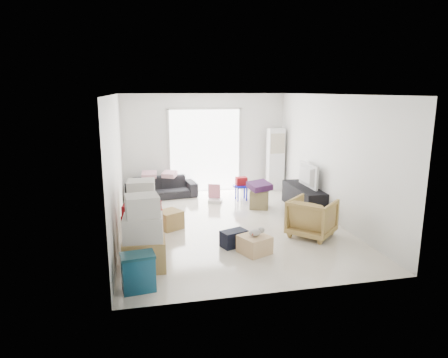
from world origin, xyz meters
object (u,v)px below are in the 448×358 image
tv_console (304,198)px  wood_crate (255,244)px  television (304,184)px  kids_table (241,184)px  ac_tower (275,160)px  ottoman (259,199)px  storage_bins (138,272)px  armchair (312,216)px  sofa (161,184)px

tv_console → wood_crate: tv_console is taller
television → kids_table: size_ratio=1.62×
ac_tower → tv_console: (0.05, -1.92, -0.60)m
ottoman → wood_crate: size_ratio=0.94×
tv_console → storage_bins: bearing=-140.2°
armchair → wood_crate: (-1.33, -0.57, -0.25)m
tv_console → kids_table: kids_table is taller
armchair → sofa: bearing=-6.0°
tv_console → wood_crate: (-1.91, -2.32, -0.12)m
ac_tower → wood_crate: size_ratio=3.75×
tv_console → ottoman: (-1.02, 0.29, -0.05)m
storage_bins → wood_crate: (1.99, 0.92, -0.12)m
sofa → tv_console: bearing=-35.4°
television → storage_bins: television is taller
sofa → wood_crate: size_ratio=3.91×
storage_bins → tv_console: bearing=39.8°
tv_console → storage_bins: size_ratio=2.99×
television → ottoman: television is taller
ottoman → television: bearing=-15.6°
television → kids_table: (-1.26, 1.07, -0.18)m
tv_console → storage_bins: (-3.90, -3.25, 0.00)m
sofa → storage_bins: sofa is taller
storage_bins → sofa: bearing=82.7°
sofa → television: bearing=-35.4°
armchair → wood_crate: size_ratio=1.75×
armchair → wood_crate: armchair is taller
armchair → ottoman: (-0.43, 2.04, -0.19)m
ac_tower → armchair: 3.74m
television → ottoman: 1.13m
armchair → ottoman: bearing=-31.3°
storage_bins → ottoman: size_ratio=1.24×
ac_tower → kids_table: size_ratio=2.91×
ac_tower → television: 1.94m
ac_tower → sofa: 3.26m
sofa → ac_tower: bearing=-4.3°
tv_console → ottoman: tv_console is taller
armchair → storage_bins: (-3.31, -1.50, -0.14)m
kids_table → armchair: bearing=-76.6°
armchair → kids_table: size_ratio=1.36×
ac_tower → kids_table: (-1.21, -0.84, -0.45)m
ottoman → ac_tower: bearing=59.3°
sofa → storage_bins: bearing=-104.2°
kids_table → wood_crate: 3.47m
ac_tower → sofa: size_ratio=0.96×
ac_tower → tv_console: 2.01m
storage_bins → kids_table: size_ratio=0.90×
sofa → ottoman: sofa is taller
sofa → kids_table: size_ratio=3.03×
ottoman → kids_table: 0.85m
tv_console → sofa: 3.71m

